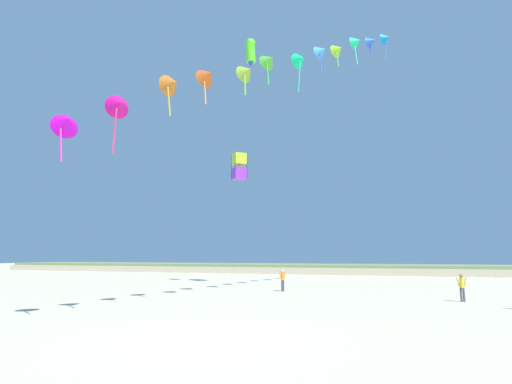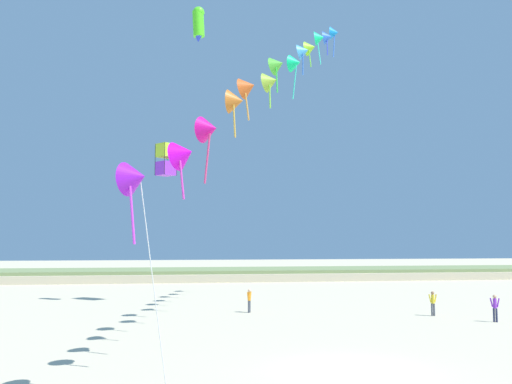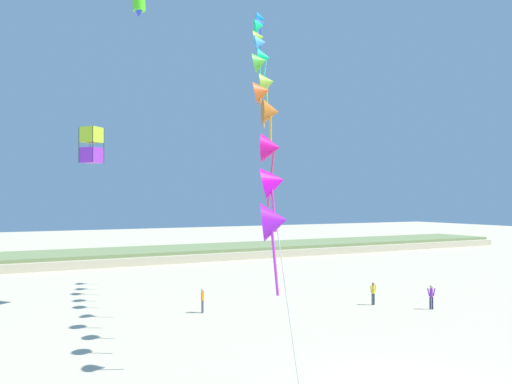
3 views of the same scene
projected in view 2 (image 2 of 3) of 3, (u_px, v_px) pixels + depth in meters
ground_plane at (352, 371)px, 20.27m from camera, size 240.00×240.00×0.00m
dune_ridge at (231, 274)px, 69.00m from camera, size 120.00×11.85×1.31m
person_near_left at (433, 302)px, 35.25m from camera, size 0.56×0.22×1.59m
person_near_right at (495, 306)px, 32.59m from camera, size 0.53×0.36×1.63m
person_mid_center at (249, 299)px, 36.88m from camera, size 0.40×0.50×1.60m
kite_banner_string at (282, 70)px, 32.25m from camera, size 15.70×28.68×23.59m
large_kite_low_lead at (198, 23)px, 40.93m from camera, size 1.10×1.01×2.74m
large_kite_mid_trail at (166, 160)px, 43.15m from camera, size 1.74×1.74×2.55m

